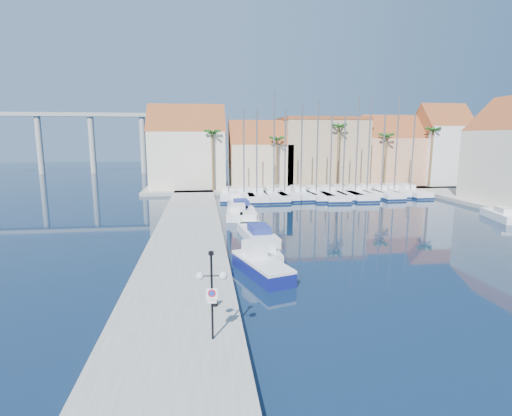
{
  "coord_description": "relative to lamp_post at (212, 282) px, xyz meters",
  "views": [
    {
      "loc": [
        -7.58,
        -20.1,
        8.68
      ],
      "look_at": [
        -3.35,
        11.57,
        3.0
      ],
      "focal_mm": 28.0,
      "sensor_mm": 36.0,
      "label": 1
    }
  ],
  "objects": [
    {
      "name": "building_1",
      "position": [
        9.33,
        51.79,
        2.33
      ],
      "size": [
        10.3,
        8.0,
        11.0
      ],
      "color": "#CBB38F",
      "rests_on": "shore_north"
    },
    {
      "name": "motorboat_west_6",
      "position": [
        4.0,
        42.36,
        -2.45
      ],
      "size": [
        2.5,
        6.52,
        1.4
      ],
      "rotation": [
        0.0,
        0.0,
        -0.07
      ],
      "color": "white",
      "rests_on": "ground"
    },
    {
      "name": "palm_2",
      "position": [
        21.33,
        46.79,
        7.05
      ],
      "size": [
        2.6,
        2.6,
        11.15
      ],
      "color": "brown",
      "rests_on": "shore_north"
    },
    {
      "name": "palm_4",
      "position": [
        37.33,
        46.79,
        6.59
      ],
      "size": [
        2.6,
        2.6,
        10.65
      ],
      "color": "brown",
      "rests_on": "shore_north"
    },
    {
      "name": "motorboat_west_0",
      "position": [
        4.07,
        12.47,
        -2.45
      ],
      "size": [
        1.95,
        5.2,
        1.4
      ],
      "rotation": [
        0.0,
        0.0,
        0.06
      ],
      "color": "white",
      "rests_on": "ground"
    },
    {
      "name": "sailboat_12",
      "position": [
        28.22,
        41.35,
        -2.31
      ],
      "size": [
        2.49,
        8.32,
        14.34
      ],
      "rotation": [
        0.0,
        0.0,
        -0.04
      ],
      "color": "white",
      "rests_on": "ground"
    },
    {
      "name": "sailboat_11",
      "position": [
        25.92,
        41.01,
        -2.39
      ],
      "size": [
        3.19,
        10.81,
        11.92
      ],
      "rotation": [
        0.0,
        0.0,
        0.03
      ],
      "color": "white",
      "rests_on": "ground"
    },
    {
      "name": "sailboat_2",
      "position": [
        7.24,
        40.31,
        -2.38
      ],
      "size": [
        3.3,
        10.55,
        12.56
      ],
      "rotation": [
        0.0,
        0.0,
        -0.05
      ],
      "color": "white",
      "rests_on": "ground"
    },
    {
      "name": "sailboat_1",
      "position": [
        5.47,
        40.75,
        -2.36
      ],
      "size": [
        2.57,
        9.3,
        12.64
      ],
      "rotation": [
        0.0,
        0.0,
        -0.01
      ],
      "color": "white",
      "rests_on": "ground"
    },
    {
      "name": "fishing_boat",
      "position": [
        3.28,
        8.88,
        -2.31
      ],
      "size": [
        3.43,
        5.91,
        1.96
      ],
      "rotation": [
        0.0,
        0.0,
        0.3
      ],
      "color": "navy",
      "rests_on": "ground"
    },
    {
      "name": "motorboat_west_5",
      "position": [
        3.97,
        38.19,
        -2.45
      ],
      "size": [
        1.94,
        5.3,
        1.4
      ],
      "rotation": [
        0.0,
        0.0,
        0.05
      ],
      "color": "white",
      "rests_on": "ground"
    },
    {
      "name": "sailboat_3",
      "position": [
        9.64,
        40.56,
        -2.36
      ],
      "size": [
        3.08,
        10.83,
        14.89
      ],
      "rotation": [
        0.0,
        0.0,
        0.02
      ],
      "color": "white",
      "rests_on": "ground"
    },
    {
      "name": "sailboat_7",
      "position": [
        17.88,
        40.44,
        -2.41
      ],
      "size": [
        3.81,
        12.18,
        11.92
      ],
      "rotation": [
        0.0,
        0.0,
        -0.05
      ],
      "color": "white",
      "rests_on": "ground"
    },
    {
      "name": "shore_north",
      "position": [
        17.33,
        52.79,
        -2.71
      ],
      "size": [
        54.0,
        16.0,
        0.5
      ],
      "primitive_type": "cube",
      "color": "gray",
      "rests_on": "ground"
    },
    {
      "name": "sailboat_13",
      "position": [
        30.62,
        41.13,
        -2.38
      ],
      "size": [
        2.68,
        9.84,
        12.34
      ],
      "rotation": [
        0.0,
        0.0,
        -0.01
      ],
      "color": "white",
      "rests_on": "ground"
    },
    {
      "name": "building_4",
      "position": [
        41.33,
        50.79,
        4.0
      ],
      "size": [
        8.3,
        8.0,
        14.0
      ],
      "color": "white",
      "rests_on": "shore_north"
    },
    {
      "name": "lamp_post",
      "position": [
        0.0,
        0.0,
        0.0
      ],
      "size": [
        1.27,
        0.41,
        3.75
      ],
      "rotation": [
        0.0,
        0.0,
        -0.07
      ],
      "color": "black",
      "rests_on": "quay_west"
    },
    {
      "name": "sailboat_0",
      "position": [
        3.34,
        40.96,
        -2.37
      ],
      "size": [
        2.83,
        8.71,
        11.43
      ],
      "rotation": [
        0.0,
        0.0,
        -0.07
      ],
      "color": "white",
      "rests_on": "ground"
    },
    {
      "name": "motorboat_west_4",
      "position": [
        4.15,
        31.74,
        -2.45
      ],
      "size": [
        2.72,
        6.98,
        1.4
      ],
      "rotation": [
        0.0,
        0.0,
        0.08
      ],
      "color": "white",
      "rests_on": "ground"
    },
    {
      "name": "motorboat_west_2",
      "position": [
        4.24,
        23.4,
        -2.45
      ],
      "size": [
        2.38,
        5.95,
        1.4
      ],
      "rotation": [
        0.0,
        0.0,
        -0.09
      ],
      "color": "white",
      "rests_on": "ground"
    },
    {
      "name": "quay_west",
      "position": [
        -1.67,
        18.29,
        -2.71
      ],
      "size": [
        6.0,
        77.0,
        0.5
      ],
      "primitive_type": "cube",
      "color": "gray",
      "rests_on": "ground"
    },
    {
      "name": "sailboat_6",
      "position": [
        15.8,
        40.35,
        -2.36
      ],
      "size": [
        3.07,
        10.27,
        13.77
      ],
      "rotation": [
        0.0,
        0.0,
        0.04
      ],
      "color": "white",
      "rests_on": "ground"
    },
    {
      "name": "building_0",
      "position": [
        -2.67,
        51.79,
        3.56
      ],
      "size": [
        12.3,
        9.0,
        13.5
      ],
      "color": "beige",
      "rests_on": "shore_north"
    },
    {
      "name": "sailboat_5",
      "position": [
        13.67,
        40.99,
        -2.36
      ],
      "size": [
        3.16,
        9.41,
        12.96
      ],
      "rotation": [
        0.0,
        0.0,
        0.08
      ],
      "color": "white",
      "rests_on": "ground"
    },
    {
      "name": "palm_0",
      "position": [
        1.33,
        46.79,
        6.12
      ],
      "size": [
        2.6,
        2.6,
        10.15
      ],
      "color": "brown",
      "rests_on": "shore_north"
    },
    {
      "name": "motorboat_west_3",
      "position": [
        3.52,
        28.29,
        -2.45
      ],
      "size": [
        3.02,
        7.52,
        1.4
      ],
      "rotation": [
        0.0,
        0.0,
        -0.09
      ],
      "color": "white",
      "rests_on": "ground"
    },
    {
      "name": "palm_1",
      "position": [
        11.33,
        46.79,
        5.17
      ],
      "size": [
        2.6,
        2.6,
        9.15
      ],
      "color": "brown",
      "rests_on": "shore_north"
    },
    {
      "name": "bollard",
      "position": [
        0.22,
        3.25,
        -2.18
      ],
      "size": [
        0.23,
        0.23,
        0.57
      ],
      "primitive_type": "cylinder",
      "color": "black",
      "rests_on": "quay_west"
    },
    {
      "name": "motorboat_east_1",
      "position": [
        31.31,
        22.57,
        -2.45
      ],
      "size": [
        3.17,
        6.19,
        1.4
      ],
      "rotation": [
        0.0,
        0.0,
        -0.23
      ],
      "color": "white",
      "rests_on": "ground"
    },
    {
      "name": "palm_3",
      "position": [
        29.33,
        46.79,
        5.65
      ],
      "size": [
        2.6,
        2.6,
        9.65
      ],
      "color": "brown",
      "rests_on": "shore_north"
    },
    {
      "name": "sailboat_10",
      "position": [
        24.07,
        41.71,
        -2.32
      ],
      "size": [
        2.4,
        8.77,
        14.23
      ],
      "rotation": [
        0.0,
        0.0,
        -0.01
      ],
      "color": "white",
      "rests_on": "ground"
    },
    {
      "name": "building_2",
      "position": [
        20.33,
        52.79,
        3.3
      ],
      "size": [
        14.2,
        10.2,
        11.5
      ],
      "color": "tan",
      "rests_on": "shore_north"
    },
    {
      "name": "ground",
      "position": [
        7.33,
        4.79,
        -2.96
      ],
      "size": [
        260.0,
        260.0,
        0.0
      ],
      "primitive_type": "plane",
      "color": "black",
      "rests_on": "ground"
    },
    {
      "name": "sailboat_8",
      "position": [
        19.96,
        40.93,
        -2.39
      ],
      "size": [
        3.09,
        10.71,
        12.56
      ],
      "rotation": [
        0.0,
        0.0,
        0.03
      ],
      "color": "white",
      "rests_on": "ground"
    },
    {
      "name": "viaduct",
      "position": [
        -31.74,
        86.79,
        7.29
      ],
      "size": [
        48.0,
        2.2,
        14.45
      ],
      "color": "#9E9E99",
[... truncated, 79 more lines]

